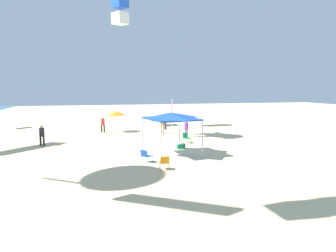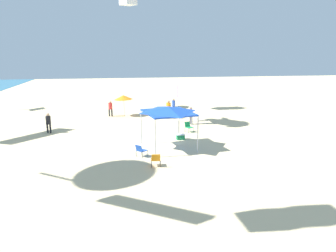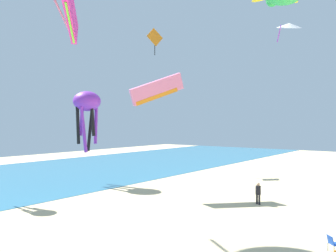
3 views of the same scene
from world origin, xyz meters
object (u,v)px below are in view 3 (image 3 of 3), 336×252
(folding_chair_left_of_tent, at_px, (334,243))
(kite_octopus_purple, at_px, (87,105))
(kite_parafoil_magenta, at_px, (70,12))
(kite_delta_white, at_px, (289,25))
(person_near_umbrella, at_px, (258,192))
(kite_diamond_orange, at_px, (155,38))
(kite_parafoil_pink, at_px, (157,89))

(folding_chair_left_of_tent, bearing_deg, kite_octopus_purple, 32.73)
(kite_octopus_purple, bearing_deg, kite_parafoil_magenta, 138.65)
(folding_chair_left_of_tent, bearing_deg, kite_parafoil_magenta, 79.71)
(kite_delta_white, bearing_deg, folding_chair_left_of_tent, -102.80)
(person_near_umbrella, xyz_separation_m, kite_parafoil_magenta, (-14.48, 3.84, 10.75))
(kite_delta_white, height_order, kite_parafoil_magenta, kite_delta_white)
(person_near_umbrella, distance_m, kite_diamond_orange, 28.42)
(person_near_umbrella, height_order, kite_delta_white, kite_delta_white)
(kite_parafoil_pink, bearing_deg, kite_octopus_purple, -55.37)
(folding_chair_left_of_tent, height_order, kite_delta_white, kite_delta_white)
(kite_parafoil_pink, bearing_deg, kite_parafoil_magenta, 52.10)
(folding_chair_left_of_tent, xyz_separation_m, kite_parafoil_magenta, (-7.05, 10.72, 11.25))
(kite_octopus_purple, bearing_deg, kite_diamond_orange, -80.73)
(kite_octopus_purple, bearing_deg, person_near_umbrella, -173.85)
(kite_parafoil_magenta, bearing_deg, folding_chair_left_of_tent, -101.24)
(kite_diamond_orange, xyz_separation_m, kite_octopus_purple, (-13.35, -1.80, -9.58))
(folding_chair_left_of_tent, bearing_deg, kite_diamond_orange, 10.28)
(person_near_umbrella, distance_m, kite_octopus_purple, 19.28)
(person_near_umbrella, relative_size, kite_parafoil_magenta, 0.51)
(kite_delta_white, xyz_separation_m, kite_parafoil_magenta, (-24.78, 2.80, -4.28))
(folding_chair_left_of_tent, bearing_deg, person_near_umbrella, -0.82)
(kite_parafoil_pink, height_order, kite_delta_white, kite_delta_white)
(kite_delta_white, distance_m, kite_parafoil_magenta, 25.31)
(kite_octopus_purple, distance_m, kite_parafoil_magenta, 19.51)
(kite_parafoil_pink, bearing_deg, kite_delta_white, 174.79)
(person_near_umbrella, bearing_deg, kite_diamond_orange, 179.28)
(kite_delta_white, distance_m, kite_octopus_purple, 21.99)
(kite_parafoil_pink, distance_m, kite_delta_white, 15.38)
(kite_parafoil_pink, height_order, kite_parafoil_magenta, kite_parafoil_magenta)
(kite_octopus_purple, xyz_separation_m, kite_parafoil_magenta, (-13.06, -14.03, 3.63))
(person_near_umbrella, height_order, kite_parafoil_pink, kite_parafoil_pink)
(folding_chair_left_of_tent, distance_m, kite_parafoil_pink, 19.40)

